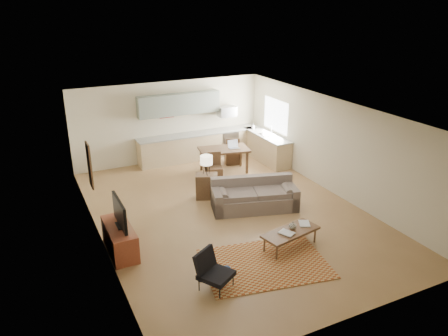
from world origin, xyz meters
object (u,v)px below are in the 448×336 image
tv_credenza (120,239)px  dining_table (224,160)px  sofa (254,195)px  armchair (216,272)px  coffee_table (290,239)px  console_table (207,186)px

tv_credenza → dining_table: bearing=38.6°
sofa → armchair: size_ratio=3.07×
sofa → dining_table: (0.43, 2.74, -0.01)m
sofa → coffee_table: bearing=-80.1°
sofa → tv_credenza: (-3.68, -0.54, -0.09)m
sofa → armchair: 3.54m
coffee_table → console_table: size_ratio=1.95×
armchair → dining_table: size_ratio=0.49×
armchair → tv_credenza: 2.51m
sofa → tv_credenza: bearing=-155.4°
console_table → armchair: bearing=-87.1°
coffee_table → armchair: (-2.12, -0.64, 0.17)m
armchair → console_table: bearing=37.3°
tv_credenza → sofa: bearing=8.4°
armchair → console_table: 4.12m
dining_table → console_table: bearing=-119.0°
coffee_table → console_table: bearing=89.6°
tv_credenza → dining_table: 5.27m
sofa → console_table: size_ratio=3.30×
armchair → dining_table: bearing=31.3°
armchair → dining_table: (2.77, 5.40, 0.01)m
sofa → coffee_table: size_ratio=1.69×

